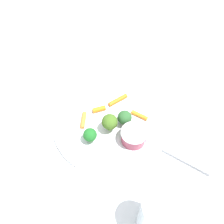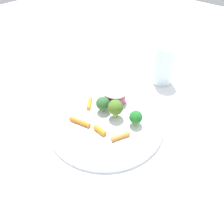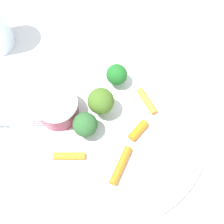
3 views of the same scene
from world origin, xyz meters
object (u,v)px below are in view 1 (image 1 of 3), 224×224
(plate, at_px, (111,122))
(carrot_stick_1, at_px, (118,100))
(broccoli_floret_1, at_px, (125,118))
(carrot_stick_3, at_px, (140,115))
(drinking_glass, at_px, (154,216))
(sauce_cup, at_px, (134,136))
(fork, at_px, (174,154))
(carrot_stick_0, at_px, (99,109))
(broccoli_floret_2, at_px, (90,135))
(broccoli_floret_0, at_px, (110,122))
(carrot_stick_2, at_px, (83,120))

(plate, relative_size, carrot_stick_1, 5.16)
(plate, height_order, carrot_stick_1, carrot_stick_1)
(broccoli_floret_1, xyz_separation_m, carrot_stick_3, (0.01, -0.05, -0.02))
(broccoli_floret_1, relative_size, drinking_glass, 0.37)
(sauce_cup, bearing_deg, fork, -131.27)
(carrot_stick_0, distance_m, drinking_glass, 0.31)
(drinking_glass, bearing_deg, broccoli_floret_2, 15.45)
(sauce_cup, xyz_separation_m, fork, (-0.07, -0.08, -0.02))
(broccoli_floret_0, height_order, fork, broccoli_floret_0)
(drinking_glass, bearing_deg, carrot_stick_2, 12.71)
(broccoli_floret_1, relative_size, broccoli_floret_2, 1.07)
(carrot_stick_3, bearing_deg, broccoli_floret_2, 100.62)
(broccoli_floret_2, xyz_separation_m, carrot_stick_3, (0.03, -0.15, -0.02))
(sauce_cup, relative_size, fork, 0.43)
(plate, distance_m, broccoli_floret_0, 0.05)
(plate, relative_size, broccoli_floret_1, 6.66)
(broccoli_floret_2, bearing_deg, carrot_stick_0, -30.38)
(plate, relative_size, carrot_stick_3, 6.62)
(broccoli_floret_2, relative_size, carrot_stick_0, 1.21)
(fork, bearing_deg, broccoli_floret_2, 60.18)
(sauce_cup, relative_size, broccoli_floret_0, 1.18)
(broccoli_floret_0, bearing_deg, carrot_stick_1, -32.63)
(broccoli_floret_0, height_order, carrot_stick_2, broccoli_floret_0)
(sauce_cup, xyz_separation_m, drinking_glass, (-0.19, 0.04, 0.03))
(carrot_stick_0, bearing_deg, broccoli_floret_0, -172.86)
(sauce_cup, xyz_separation_m, carrot_stick_1, (0.13, -0.01, -0.01))
(broccoli_floret_1, bearing_deg, broccoli_floret_0, 96.52)
(broccoli_floret_1, height_order, carrot_stick_2, broccoli_floret_1)
(carrot_stick_1, relative_size, fork, 0.39)
(broccoli_floret_0, xyz_separation_m, carrot_stick_2, (0.05, 0.06, -0.03))
(carrot_stick_2, bearing_deg, broccoli_floret_0, -128.48)
(broccoli_floret_1, bearing_deg, carrot_stick_3, -80.78)
(broccoli_floret_1, relative_size, carrot_stick_3, 0.99)
(broccoli_floret_2, bearing_deg, broccoli_floret_1, -78.72)
(sauce_cup, distance_m, carrot_stick_3, 0.08)
(broccoli_floret_2, bearing_deg, carrot_stick_3, -79.38)
(carrot_stick_3, bearing_deg, sauce_cup, 144.94)
(broccoli_floret_0, bearing_deg, drinking_glass, -178.49)
(carrot_stick_3, xyz_separation_m, drinking_glass, (-0.25, 0.08, 0.05))
(broccoli_floret_2, bearing_deg, fork, -119.82)
(carrot_stick_2, xyz_separation_m, fork, (-0.17, -0.18, -0.00))
(broccoli_floret_0, relative_size, carrot_stick_3, 1.19)
(carrot_stick_3, height_order, drinking_glass, drinking_glass)
(sauce_cup, xyz_separation_m, carrot_stick_3, (0.06, -0.04, -0.01))
(plate, bearing_deg, broccoli_floret_2, 120.98)
(sauce_cup, bearing_deg, drinking_glass, 168.40)
(plate, xyz_separation_m, broccoli_floret_2, (-0.04, 0.07, 0.03))
(sauce_cup, relative_size, carrot_stick_1, 1.09)
(carrot_stick_0, height_order, carrot_stick_1, carrot_stick_0)
(sauce_cup, height_order, broccoli_floret_2, broccoli_floret_2)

